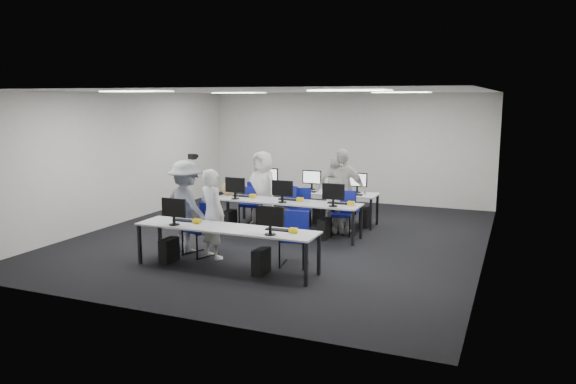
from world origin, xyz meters
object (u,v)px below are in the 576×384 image
at_px(chair_6, 296,214).
at_px(chair_4, 341,222).
at_px(student_3, 341,191).
at_px(chair_5, 256,212).
at_px(chair_3, 300,218).
at_px(chair_7, 348,219).
at_px(desk_front, 226,230).
at_px(student_0, 212,214).
at_px(chair_1, 294,249).
at_px(chair_0, 200,239).
at_px(desk_mid, 286,203).
at_px(chair_2, 253,213).
at_px(photographer, 186,207).
at_px(student_1, 336,194).
at_px(student_2, 263,188).

bearing_deg(chair_6, chair_4, 6.43).
bearing_deg(student_3, chair_5, 169.29).
relative_size(chair_3, chair_4, 1.08).
relative_size(chair_6, chair_7, 1.02).
xyz_separation_m(desk_front, student_0, (-0.56, 0.52, 0.13)).
bearing_deg(chair_1, student_0, 176.11).
xyz_separation_m(chair_0, chair_1, (1.84, 0.08, -0.00)).
bearing_deg(desk_front, desk_mid, 90.00).
bearing_deg(chair_1, chair_2, 119.89).
distance_m(desk_mid, photographer, 2.27).
bearing_deg(chair_3, photographer, -136.96).
distance_m(student_0, student_3, 3.16).
height_order(student_1, student_2, student_2).
relative_size(student_0, student_1, 1.00).
distance_m(desk_mid, chair_0, 2.22).
relative_size(desk_front, chair_2, 3.30).
bearing_deg(chair_3, chair_6, 109.31).
height_order(desk_front, photographer, photographer).
xyz_separation_m(chair_3, chair_5, (-1.22, 0.29, -0.01)).
height_order(desk_front, chair_7, chair_7).
distance_m(chair_0, chair_7, 3.39).
bearing_deg(desk_mid, student_1, 39.90).
bearing_deg(chair_5, desk_front, -74.76).
relative_size(desk_mid, chair_5, 3.63).
xyz_separation_m(desk_front, student_3, (1.00, 3.26, 0.23)).
xyz_separation_m(desk_mid, chair_1, (0.97, -1.94, -0.39)).
height_order(chair_3, student_3, student_3).
relative_size(student_0, student_2, 0.96).
xyz_separation_m(chair_2, student_1, (1.89, 0.24, 0.50)).
bearing_deg(desk_mid, chair_4, 23.99).
relative_size(chair_4, chair_5, 0.97).
xyz_separation_m(chair_5, photographer, (-0.16, -2.64, 0.59)).
height_order(chair_1, photographer, photographer).
bearing_deg(chair_1, chair_0, 172.90).
xyz_separation_m(student_0, student_1, (1.44, 2.82, -0.00)).
xyz_separation_m(desk_front, student_1, (0.88, 3.33, 0.13)).
height_order(desk_mid, chair_3, chair_3).
bearing_deg(chair_2, chair_4, -0.53).
height_order(chair_6, student_1, student_1).
bearing_deg(chair_1, desk_mid, 107.23).
height_order(chair_5, photographer, photographer).
bearing_deg(photographer, student_3, -112.11).
height_order(desk_front, student_1, student_1).
distance_m(chair_4, student_1, 0.63).
height_order(chair_6, chair_7, chair_6).
distance_m(chair_3, chair_7, 1.03).
relative_size(chair_4, student_3, 0.47).
relative_size(chair_2, student_1, 0.60).
height_order(chair_2, student_3, student_3).
relative_size(chair_7, student_3, 0.52).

